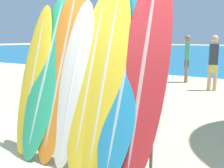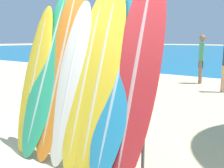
# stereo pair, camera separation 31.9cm
# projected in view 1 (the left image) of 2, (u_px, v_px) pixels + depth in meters

# --- Properties ---
(surfboard_rack) EXTENTS (2.08, 0.04, 0.94)m
(surfboard_rack) POSITION_uv_depth(u_px,v_px,m) (81.00, 127.00, 3.50)
(surfboard_rack) COLOR #47474C
(surfboard_rack) RESTS_ON ground_plane
(surfboard_slot_0) EXTENTS (0.48, 0.71, 2.18)m
(surfboard_slot_0) POSITION_uv_depth(u_px,v_px,m) (34.00, 78.00, 3.86)
(surfboard_slot_0) COLOR yellow
(surfboard_slot_0) RESTS_ON ground_plane
(surfboard_slot_1) EXTENTS (0.59, 1.00, 2.43)m
(surfboard_slot_1) POSITION_uv_depth(u_px,v_px,m) (48.00, 71.00, 3.77)
(surfboard_slot_1) COLOR #289E70
(surfboard_slot_1) RESTS_ON ground_plane
(surfboard_slot_2) EXTENTS (0.57, 0.93, 2.57)m
(surfboard_slot_2) POSITION_uv_depth(u_px,v_px,m) (62.00, 66.00, 3.64)
(surfboard_slot_2) COLOR orange
(surfboard_slot_2) RESTS_ON ground_plane
(surfboard_slot_3) EXTENTS (0.49, 0.75, 2.19)m
(surfboard_slot_3) POSITION_uv_depth(u_px,v_px,m) (74.00, 82.00, 3.47)
(surfboard_slot_3) COLOR silver
(surfboard_slot_3) RESTS_ON ground_plane
(surfboard_slot_4) EXTENTS (0.51, 0.83, 2.28)m
(surfboard_slot_4) POSITION_uv_depth(u_px,v_px,m) (90.00, 80.00, 3.34)
(surfboard_slot_4) COLOR yellow
(surfboard_slot_4) RESTS_ON ground_plane
(surfboard_slot_5) EXTENTS (0.57, 0.84, 2.33)m
(surfboard_slot_5) POSITION_uv_depth(u_px,v_px,m) (105.00, 80.00, 3.22)
(surfboard_slot_5) COLOR yellow
(surfboard_slot_5) RESTS_ON ground_plane
(surfboard_slot_6) EXTENTS (0.52, 0.98, 2.40)m
(surfboard_slot_6) POSITION_uv_depth(u_px,v_px,m) (125.00, 78.00, 3.11)
(surfboard_slot_6) COLOR teal
(surfboard_slot_6) RESTS_ON ground_plane
(surfboard_slot_7) EXTENTS (0.59, 0.85, 2.56)m
(surfboard_slot_7) POSITION_uv_depth(u_px,v_px,m) (143.00, 73.00, 2.99)
(surfboard_slot_7) COLOR red
(surfboard_slot_7) RESTS_ON ground_plane
(person_mid_beach) EXTENTS (0.24, 0.30, 1.81)m
(person_mid_beach) POSITION_uv_depth(u_px,v_px,m) (187.00, 57.00, 10.00)
(person_mid_beach) COLOR #846047
(person_mid_beach) RESTS_ON ground_plane
(person_far_left) EXTENTS (0.30, 0.25, 1.79)m
(person_far_left) POSITION_uv_depth(u_px,v_px,m) (213.00, 61.00, 8.38)
(person_far_left) COLOR tan
(person_far_left) RESTS_ON ground_plane
(person_far_right) EXTENTS (0.21, 0.26, 1.54)m
(person_far_right) POSITION_uv_depth(u_px,v_px,m) (144.00, 62.00, 9.49)
(person_far_right) COLOR tan
(person_far_right) RESTS_ON ground_plane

